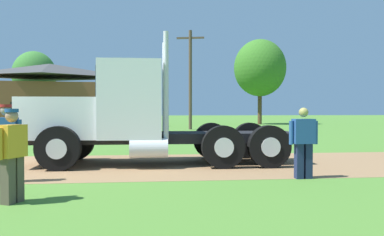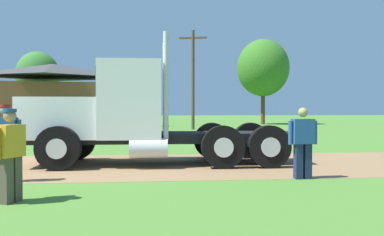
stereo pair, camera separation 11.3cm
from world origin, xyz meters
name	(u,v)px [view 1 (the left image)]	position (x,y,z in m)	size (l,w,h in m)	color
truck_foreground_white	(126,117)	(3.74, 0.32, 1.34)	(7.84, 2.67, 3.64)	black
visitor_standing_near	(12,152)	(2.11, -4.28, 0.85)	(0.42, 0.60, 1.58)	gold
visitor_walking_mid	(303,140)	(7.86, -2.52, 0.87)	(0.68, 0.28, 1.61)	#264C8C
visitor_by_barrel	(6,140)	(1.35, -2.32, 0.91)	(0.65, 0.27, 1.67)	#264C8C
shed_building	(50,97)	(-4.42, 25.30, 2.72)	(12.10, 7.80, 5.65)	brown
utility_pole_near	(190,77)	(7.64, 20.33, 4.19)	(2.17, 0.63, 7.87)	#4F3D2F
tree_mid	(34,75)	(-7.30, 30.98, 5.12)	(4.35, 4.35, 7.54)	#513823
tree_right	(260,68)	(16.25, 30.69, 6.06)	(5.57, 5.57, 9.14)	#513823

